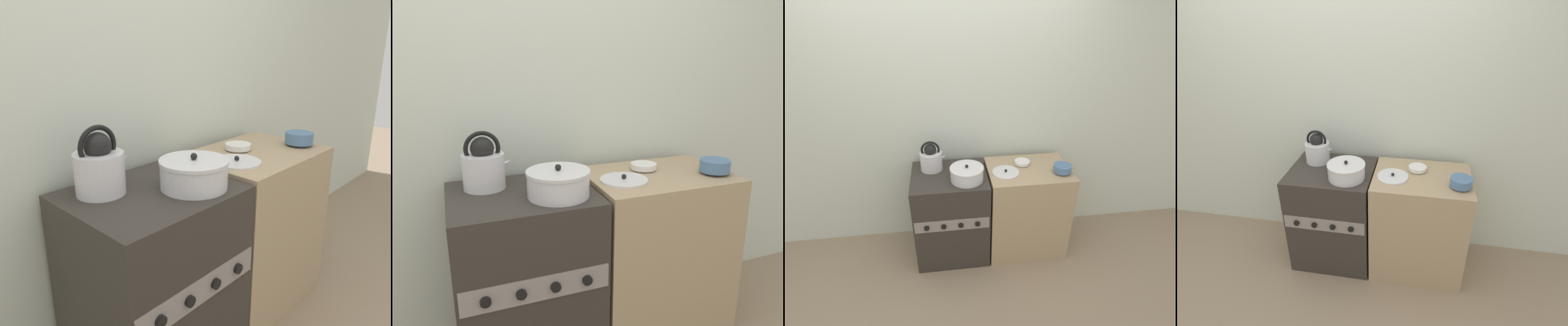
% 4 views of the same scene
% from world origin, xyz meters
% --- Properties ---
extents(ground_plane, '(12.00, 12.00, 0.00)m').
position_xyz_m(ground_plane, '(0.00, 0.00, 0.00)').
color(ground_plane, gray).
extents(wall_back, '(7.00, 0.06, 2.50)m').
position_xyz_m(wall_back, '(0.00, 0.62, 1.25)').
color(wall_back, silver).
rests_on(wall_back, ground_plane).
extents(stove, '(0.66, 0.57, 0.87)m').
position_xyz_m(stove, '(-0.00, 0.27, 0.43)').
color(stove, '#332D28').
rests_on(stove, ground_plane).
extents(counter, '(0.73, 0.53, 0.88)m').
position_xyz_m(counter, '(0.71, 0.27, 0.44)').
color(counter, tan).
rests_on(counter, ground_plane).
extents(kettle, '(0.24, 0.19, 0.27)m').
position_xyz_m(kettle, '(-0.15, 0.40, 0.97)').
color(kettle, silver).
rests_on(kettle, stove).
extents(cooking_pot, '(0.28, 0.28, 0.15)m').
position_xyz_m(cooking_pot, '(0.15, 0.18, 0.93)').
color(cooking_pot, silver).
rests_on(cooking_pot, stove).
extents(enamel_bowl, '(0.15, 0.15, 0.07)m').
position_xyz_m(enamel_bowl, '(0.98, 0.16, 0.93)').
color(enamel_bowl, '#4C729E').
rests_on(enamel_bowl, counter).
extents(small_ceramic_bowl, '(0.14, 0.14, 0.04)m').
position_xyz_m(small_ceramic_bowl, '(0.67, 0.35, 0.90)').
color(small_ceramic_bowl, white).
rests_on(small_ceramic_bowl, counter).
extents(loose_pot_lid, '(0.23, 0.23, 0.03)m').
position_xyz_m(loose_pot_lid, '(0.49, 0.22, 0.89)').
color(loose_pot_lid, silver).
rests_on(loose_pot_lid, counter).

